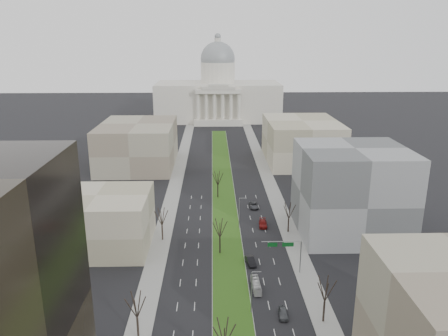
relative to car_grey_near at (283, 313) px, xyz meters
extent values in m
plane|color=black|center=(-9.80, 66.16, -0.74)|extent=(600.00, 600.00, 0.00)
cube|color=#999993|center=(-9.80, 65.16, -0.66)|extent=(8.00, 222.00, 0.15)
cube|color=#1F4512|center=(-9.80, 65.16, -0.57)|extent=(7.70, 221.70, 0.06)
cube|color=gray|center=(-27.30, 41.16, -0.66)|extent=(5.00, 330.00, 0.15)
cube|color=gray|center=(7.70, 41.16, -0.66)|extent=(5.00, 330.00, 0.15)
cube|color=beige|center=(-9.80, 216.16, 11.26)|extent=(80.00, 40.00, 24.00)
cube|color=beige|center=(-9.80, 193.16, 1.26)|extent=(30.00, 6.00, 4.00)
cube|color=beige|center=(-9.80, 193.16, 20.26)|extent=(28.00, 5.00, 2.50)
cube|color=beige|center=(-9.80, 193.16, 22.26)|extent=(20.00, 5.00, 1.80)
cube|color=beige|center=(-9.80, 193.16, 23.86)|extent=(12.00, 5.00, 1.60)
cylinder|color=beige|center=(-9.80, 216.16, 29.26)|extent=(22.00, 22.00, 14.00)
sphere|color=gray|center=(-9.80, 216.16, 38.26)|extent=(22.00, 22.00, 22.00)
cylinder|color=beige|center=(-9.80, 216.16, 49.26)|extent=(4.00, 4.00, 4.00)
sphere|color=gray|center=(-9.80, 216.16, 52.26)|extent=(4.00, 4.00, 4.00)
cylinder|color=beige|center=(-22.30, 193.16, 11.26)|extent=(2.00, 2.00, 16.00)
cylinder|color=beige|center=(-17.30, 193.16, 11.26)|extent=(2.00, 2.00, 16.00)
cylinder|color=beige|center=(-12.30, 193.16, 11.26)|extent=(2.00, 2.00, 16.00)
cylinder|color=beige|center=(-7.30, 193.16, 11.26)|extent=(2.00, 2.00, 16.00)
cylinder|color=beige|center=(-2.30, 193.16, 11.26)|extent=(2.00, 2.00, 16.00)
cylinder|color=beige|center=(2.70, 193.16, 11.26)|extent=(2.00, 2.00, 16.00)
cube|color=tan|center=(-42.80, 31.16, 6.26)|extent=(26.00, 22.00, 14.00)
cube|color=#5A5D5F|center=(24.20, 38.16, 11.26)|extent=(28.00, 26.00, 24.00)
cube|color=gray|center=(-44.80, 106.16, 8.26)|extent=(30.00, 40.00, 18.00)
cube|color=tan|center=(25.20, 111.16, 8.26)|extent=(30.00, 40.00, 18.00)
cylinder|color=black|center=(-27.00, -5.84, 1.42)|extent=(0.40, 0.40, 4.32)
cylinder|color=black|center=(-27.00, 34.16, 1.37)|extent=(0.40, 0.40, 4.22)
cylinder|color=black|center=(7.40, -1.84, 1.47)|extent=(0.40, 0.40, 4.42)
cylinder|color=black|center=(7.40, 38.16, 1.28)|extent=(0.40, 0.40, 4.03)
cylinder|color=black|center=(-11.80, 26.16, 1.42)|extent=(0.40, 0.40, 4.32)
cylinder|color=black|center=(-11.80, 66.16, 1.42)|extent=(0.40, 0.40, 4.32)
cylinder|color=gray|center=(-6.10, 1.16, 3.76)|extent=(0.20, 0.20, 9.00)
cylinder|color=gray|center=(-5.20, 1.16, 8.36)|extent=(1.80, 0.12, 0.12)
cylinder|color=gray|center=(-6.10, 41.16, 3.76)|extent=(0.20, 0.20, 9.00)
cylinder|color=gray|center=(-5.20, 41.16, 8.36)|extent=(1.80, 0.12, 0.12)
cylinder|color=gray|center=(6.40, 16.16, 3.26)|extent=(0.24, 0.24, 8.00)
cylinder|color=gray|center=(1.90, 16.16, 7.26)|extent=(9.00, 0.18, 0.18)
cube|color=#0C591E|center=(3.40, 16.24, 6.46)|extent=(2.60, 0.08, 1.00)
cube|color=#0C591E|center=(-0.10, 16.24, 6.46)|extent=(2.20, 0.08, 1.00)
imported|color=#474A4F|center=(0.00, 0.00, 0.00)|extent=(2.00, 4.43, 1.48)
imported|color=black|center=(-4.60, 20.64, 0.09)|extent=(2.61, 5.29, 1.67)
imported|color=maroon|center=(0.84, 42.29, 0.06)|extent=(2.60, 5.65, 1.60)
imported|color=#414247|center=(-0.51, 56.85, 0.05)|extent=(2.86, 5.78, 1.58)
imported|color=silver|center=(-4.30, 9.70, 0.20)|extent=(1.84, 6.79, 1.88)
camera|label=1|loc=(-13.38, -72.62, 51.06)|focal=35.00mm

